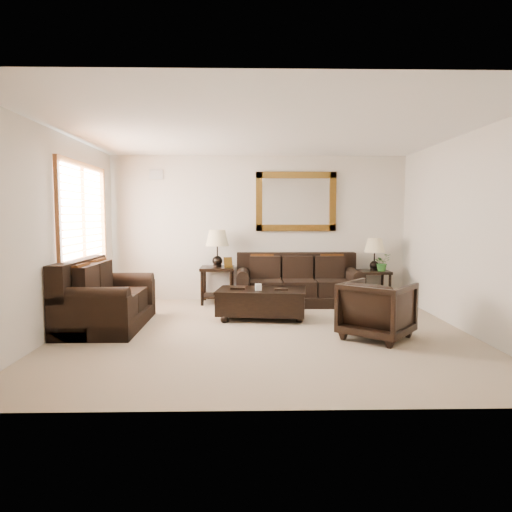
{
  "coord_description": "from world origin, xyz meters",
  "views": [
    {
      "loc": [
        -0.24,
        -6.08,
        1.58
      ],
      "look_at": [
        -0.09,
        0.6,
        0.99
      ],
      "focal_mm": 32.0,
      "sensor_mm": 36.0,
      "label": 1
    }
  ],
  "objects_px": {
    "loveseat": "(103,302)",
    "coffee_table": "(261,300)",
    "sofa": "(298,285)",
    "armchair": "(377,307)",
    "end_table_right": "(374,261)",
    "end_table_left": "(217,255)"
  },
  "relations": [
    {
      "from": "loveseat",
      "to": "coffee_table",
      "type": "xyz_separation_m",
      "value": [
        2.28,
        0.46,
        -0.07
      ]
    },
    {
      "from": "sofa",
      "to": "armchair",
      "type": "relative_size",
      "value": 2.69
    },
    {
      "from": "coffee_table",
      "to": "sofa",
      "type": "bearing_deg",
      "value": 67.86
    },
    {
      "from": "loveseat",
      "to": "coffee_table",
      "type": "distance_m",
      "value": 2.33
    },
    {
      "from": "sofa",
      "to": "coffee_table",
      "type": "relative_size",
      "value": 1.54
    },
    {
      "from": "loveseat",
      "to": "end_table_right",
      "type": "bearing_deg",
      "value": -67.57
    },
    {
      "from": "end_table_left",
      "to": "coffee_table",
      "type": "relative_size",
      "value": 0.93
    },
    {
      "from": "sofa",
      "to": "end_table_left",
      "type": "height_order",
      "value": "end_table_left"
    },
    {
      "from": "coffee_table",
      "to": "armchair",
      "type": "relative_size",
      "value": 1.75
    },
    {
      "from": "end_table_right",
      "to": "loveseat",
      "type": "bearing_deg",
      "value": -157.57
    },
    {
      "from": "sofa",
      "to": "end_table_right",
      "type": "distance_m",
      "value": 1.49
    },
    {
      "from": "sofa",
      "to": "armchair",
      "type": "bearing_deg",
      "value": -72.49
    },
    {
      "from": "loveseat",
      "to": "coffee_table",
      "type": "bearing_deg",
      "value": -78.57
    },
    {
      "from": "loveseat",
      "to": "coffee_table",
      "type": "height_order",
      "value": "loveseat"
    },
    {
      "from": "armchair",
      "to": "end_table_left",
      "type": "bearing_deg",
      "value": -8.8
    },
    {
      "from": "coffee_table",
      "to": "armchair",
      "type": "bearing_deg",
      "value": -31.09
    },
    {
      "from": "sofa",
      "to": "coffee_table",
      "type": "height_order",
      "value": "sofa"
    },
    {
      "from": "sofa",
      "to": "loveseat",
      "type": "height_order",
      "value": "loveseat"
    },
    {
      "from": "loveseat",
      "to": "end_table_right",
      "type": "xyz_separation_m",
      "value": [
        4.4,
        1.82,
        0.41
      ]
    },
    {
      "from": "end_table_right",
      "to": "coffee_table",
      "type": "height_order",
      "value": "end_table_right"
    },
    {
      "from": "loveseat",
      "to": "armchair",
      "type": "height_order",
      "value": "loveseat"
    },
    {
      "from": "loveseat",
      "to": "end_table_left",
      "type": "bearing_deg",
      "value": -40.57
    }
  ]
}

